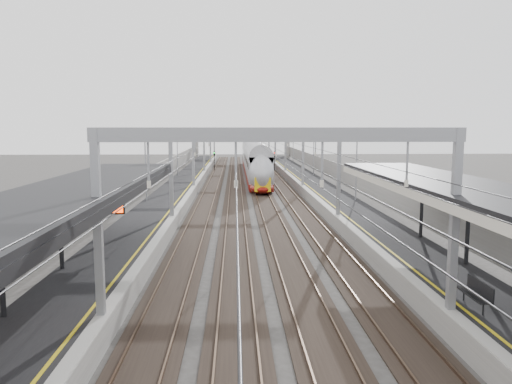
{
  "coord_description": "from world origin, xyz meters",
  "views": [
    {
      "loc": [
        -1.53,
        -15.2,
        7.58
      ],
      "look_at": [
        0.0,
        21.16,
        2.9
      ],
      "focal_mm": 35.0,
      "sensor_mm": 36.0,
      "label": 1
    }
  ],
  "objects": [
    {
      "name": "wall_right",
      "position": [
        11.2,
        45.0,
        1.6
      ],
      "size": [
        0.3,
        120.0,
        3.2
      ],
      "primitive_type": "cube",
      "color": "gray",
      "rests_on": "ground"
    },
    {
      "name": "platform_left",
      "position": [
        -8.0,
        45.0,
        0.5
      ],
      "size": [
        4.0,
        120.0,
        1.0
      ],
      "primitive_type": "cube",
      "color": "black",
      "rests_on": "ground"
    },
    {
      "name": "signal_green",
      "position": [
        -5.2,
        73.12,
        2.42
      ],
      "size": [
        0.32,
        0.32,
        3.48
      ],
      "color": "black",
      "rests_on": "ground"
    },
    {
      "name": "overhead_line",
      "position": [
        0.0,
        51.62,
        6.14
      ],
      "size": [
        13.0,
        140.0,
        6.6
      ],
      "color": "gray",
      "rests_on": "platform_left"
    },
    {
      "name": "bench",
      "position": [
        7.35,
        2.17,
        1.61
      ],
      "size": [
        0.52,
        1.95,
        1.01
      ],
      "color": "black",
      "rests_on": "platform_right"
    },
    {
      "name": "overbridge",
      "position": [
        0.0,
        100.0,
        5.31
      ],
      "size": [
        22.0,
        2.2,
        6.9
      ],
      "color": "gray",
      "rests_on": "ground"
    },
    {
      "name": "signal_red_near",
      "position": [
        3.2,
        68.03,
        2.42
      ],
      "size": [
        0.32,
        0.32,
        3.48
      ],
      "color": "black",
      "rests_on": "ground"
    },
    {
      "name": "canopy_left",
      "position": [
        -8.02,
        2.99,
        5.09
      ],
      "size": [
        4.4,
        30.0,
        4.24
      ],
      "color": "black",
      "rests_on": "platform_left"
    },
    {
      "name": "tracks",
      "position": [
        0.0,
        45.0,
        0.05
      ],
      "size": [
        11.4,
        140.0,
        0.2
      ],
      "color": "black",
      "rests_on": "ground"
    },
    {
      "name": "canopy_right",
      "position": [
        8.03,
        2.99,
        5.09
      ],
      "size": [
        4.4,
        30.0,
        4.24
      ],
      "color": "black",
      "rests_on": "platform_right"
    },
    {
      "name": "platform_right",
      "position": [
        8.0,
        45.0,
        0.5
      ],
      "size": [
        4.0,
        120.0,
        1.0
      ],
      "primitive_type": "cube",
      "color": "black",
      "rests_on": "ground"
    },
    {
      "name": "ground",
      "position": [
        0.0,
        0.0,
        0.0
      ],
      "size": [
        260.0,
        260.0,
        0.0
      ],
      "primitive_type": "plane",
      "color": "#383533",
      "rests_on": "ground"
    },
    {
      "name": "train",
      "position": [
        1.5,
        63.67,
        2.21
      ],
      "size": [
        2.87,
        52.3,
        4.53
      ],
      "color": "maroon",
      "rests_on": "ground"
    },
    {
      "name": "signal_red_far",
      "position": [
        5.4,
        72.09,
        2.42
      ],
      "size": [
        0.32,
        0.32,
        3.48
      ],
      "color": "black",
      "rests_on": "ground"
    },
    {
      "name": "wall_left",
      "position": [
        -11.2,
        45.0,
        1.6
      ],
      "size": [
        0.3,
        120.0,
        3.2
      ],
      "primitive_type": "cube",
      "color": "gray",
      "rests_on": "ground"
    }
  ]
}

